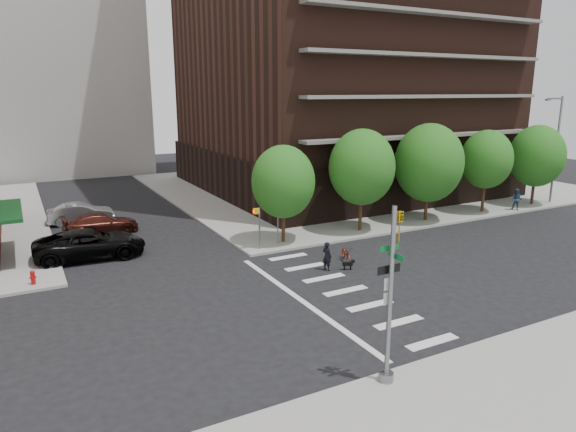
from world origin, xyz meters
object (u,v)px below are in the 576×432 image
Objects in this scene: parked_car_black at (90,244)px; fire_hydrant at (33,277)px; parked_car_silver at (81,213)px; scooter at (346,253)px; traffic_signal at (390,310)px; pedestrian_far at (517,200)px; parked_car_maroon at (101,224)px; dog_walker at (327,256)px.

fire_hydrant is at bearing 140.61° from parked_car_black.
fire_hydrant is at bearing 167.76° from parked_car_silver.
traffic_signal is at bearing -97.54° from scooter.
pedestrian_far reaches higher than parked_car_black.
parked_car_black is at bearing 110.03° from traffic_signal.
traffic_signal is 3.31× the size of scooter.
parked_car_maroon reaches higher than fire_hydrant.
fire_hydrant is (-10.03, 15.29, -2.15)m from traffic_signal.
fire_hydrant is 15.09m from dog_walker.
fire_hydrant is 0.15× the size of parked_car_maroon.
parked_car_black is 13.84m from dog_walker.
parked_car_maroon is 2.83× the size of pedestrian_far.
scooter is 1.03× the size of pedestrian_far.
parked_car_black is 1.34× the size of parked_car_silver.
parked_car_black reaches higher than fire_hydrant.
dog_walker is (9.75, -13.56, 0.08)m from parked_car_maroon.
fire_hydrant is at bearing 150.21° from parked_car_maroon.
scooter is (6.06, 11.23, -2.22)m from traffic_signal.
parked_car_maroon is at bearing -10.97° from parked_car_black.
parked_car_silver is at bearing 14.57° from dog_walker.
parked_car_maroon is at bearing 62.48° from fire_hydrant.
parked_car_black is at bearing 163.33° from parked_car_maroon.
pedestrian_far reaches higher than dog_walker.
traffic_signal is at bearing 140.81° from dog_walker.
parked_car_black is 3.43× the size of scooter.
pedestrian_far is (30.68, -9.05, 0.31)m from parked_car_maroon.
parked_car_black is (3.20, 3.45, 0.31)m from fire_hydrant.
fire_hydrant is 4.71m from parked_car_black.
dog_walker is (14.30, -4.82, 0.25)m from fire_hydrant.
parked_car_silver is 2.88× the size of dog_walker.
dog_walker is at bearing -18.61° from fire_hydrant.
dog_walker is (10.59, -17.23, 0.04)m from parked_car_silver.
fire_hydrant is 0.16× the size of parked_car_silver.
scooter is 1.13× the size of dog_walker.
fire_hydrant is at bearing -111.01° from pedestrian_far.
traffic_signal is 12.95m from scooter.
scooter is (12.89, -7.52, -0.39)m from parked_car_black.
dog_walker reaches higher than scooter.
dog_walker reaches higher than parked_car_maroon.
dog_walker is at bearing -98.35° from pedestrian_far.
traffic_signal is 29.38m from pedestrian_far.
fire_hydrant is 9.86m from parked_car_maroon.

